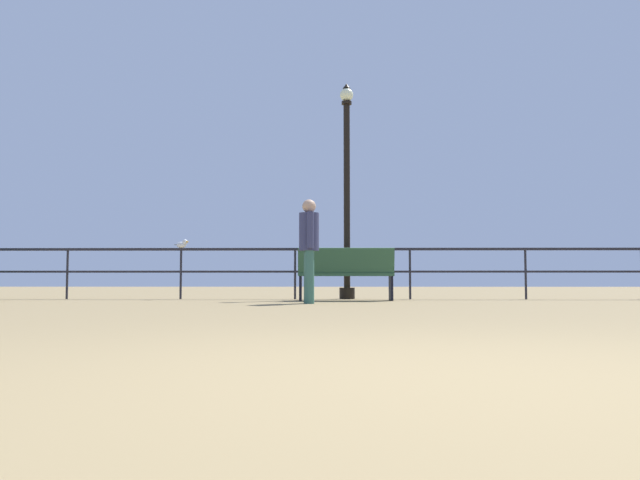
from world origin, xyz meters
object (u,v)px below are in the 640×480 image
at_px(seagull_on_rail, 182,244).
at_px(lamppost_center, 347,190).
at_px(bench_near_left, 346,271).
at_px(person_at_railing, 309,244).

bearing_deg(seagull_on_rail, lamppost_center, 3.28).
relative_size(bench_near_left, seagull_on_rail, 5.22).
height_order(bench_near_left, person_at_railing, person_at_railing).
bearing_deg(lamppost_center, seagull_on_rail, -176.72).
xyz_separation_m(bench_near_left, person_at_railing, (-0.62, -1.27, 0.42)).
relative_size(bench_near_left, person_at_railing, 1.03).
xyz_separation_m(lamppost_center, seagull_on_rail, (-3.22, -0.18, -1.07)).
xyz_separation_m(bench_near_left, seagull_on_rail, (-3.17, 0.90, 0.53)).
xyz_separation_m(bench_near_left, lamppost_center, (0.05, 1.08, 1.61)).
bearing_deg(person_at_railing, lamppost_center, 74.15).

